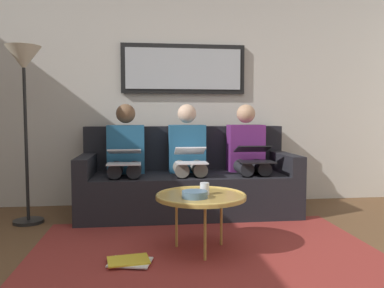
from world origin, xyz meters
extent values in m
cube|color=beige|center=(0.00, -2.60, 1.30)|extent=(6.00, 0.12, 2.60)
cube|color=maroon|center=(0.00, -0.85, 0.00)|extent=(2.60, 1.80, 0.01)
cube|color=black|center=(0.00, -2.05, 0.21)|extent=(2.20, 0.90, 0.42)
cube|color=black|center=(0.00, -2.40, 0.66)|extent=(2.20, 0.20, 0.48)
cube|color=black|center=(-1.03, -2.05, 0.52)|extent=(0.14, 0.90, 0.20)
cube|color=black|center=(1.03, -2.05, 0.52)|extent=(0.14, 0.90, 0.20)
cube|color=black|center=(0.00, -2.51, 1.55)|extent=(1.41, 0.04, 0.56)
cube|color=#B2B7BC|center=(0.00, -2.48, 1.55)|extent=(1.31, 0.01, 0.46)
cylinder|color=tan|center=(0.03, -0.90, 0.41)|extent=(0.68, 0.68, 0.03)
torus|color=tan|center=(0.03, -0.90, 0.43)|extent=(0.68, 0.68, 0.02)
cylinder|color=#B28E42|center=(0.03, -0.70, 0.20)|extent=(0.02, 0.02, 0.40)
cylinder|color=#B28E42|center=(-0.15, -1.00, 0.20)|extent=(0.02, 0.02, 0.40)
cylinder|color=#B28E42|center=(0.20, -1.00, 0.20)|extent=(0.02, 0.02, 0.40)
cylinder|color=silver|center=(0.00, -0.91, 0.47)|extent=(0.07, 0.07, 0.09)
cylinder|color=slate|center=(0.09, -0.81, 0.45)|extent=(0.19, 0.19, 0.05)
cube|color=#66236B|center=(-0.64, -2.15, 0.67)|extent=(0.38, 0.22, 0.50)
sphere|color=tan|center=(-0.64, -2.15, 1.04)|extent=(0.20, 0.20, 0.20)
cylinder|color=#232328|center=(-0.73, -1.94, 0.49)|extent=(0.14, 0.42, 0.14)
cylinder|color=#232328|center=(-0.55, -1.94, 0.49)|extent=(0.14, 0.42, 0.14)
cylinder|color=#232328|center=(-0.73, -1.73, 0.21)|extent=(0.11, 0.11, 0.42)
cylinder|color=#232328|center=(-0.55, -1.73, 0.21)|extent=(0.11, 0.11, 0.42)
cube|color=black|center=(-0.64, -1.73, 0.57)|extent=(0.34, 0.23, 0.01)
cube|color=black|center=(-0.64, -1.88, 0.68)|extent=(0.34, 0.22, 0.08)
cube|color=#A5C6EA|center=(-0.64, -1.88, 0.69)|extent=(0.31, 0.19, 0.07)
cube|color=#235B84|center=(0.00, -2.15, 0.67)|extent=(0.38, 0.22, 0.50)
sphere|color=beige|center=(0.00, -2.15, 1.04)|extent=(0.20, 0.20, 0.20)
cylinder|color=gray|center=(-0.09, -1.94, 0.49)|extent=(0.14, 0.42, 0.14)
cylinder|color=gray|center=(0.09, -1.94, 0.49)|extent=(0.14, 0.42, 0.14)
cylinder|color=gray|center=(-0.09, -1.73, 0.21)|extent=(0.11, 0.11, 0.42)
cylinder|color=gray|center=(0.09, -1.73, 0.21)|extent=(0.11, 0.11, 0.42)
cube|color=white|center=(0.00, -1.73, 0.57)|extent=(0.30, 0.21, 0.01)
cube|color=white|center=(0.00, -1.88, 0.67)|extent=(0.30, 0.20, 0.09)
cube|color=#A5C6EA|center=(0.00, -1.87, 0.67)|extent=(0.27, 0.17, 0.07)
cube|color=#235B84|center=(0.64, -2.15, 0.67)|extent=(0.38, 0.22, 0.50)
sphere|color=brown|center=(0.64, -2.15, 1.04)|extent=(0.20, 0.20, 0.20)
cylinder|color=#232328|center=(0.55, -1.94, 0.49)|extent=(0.14, 0.42, 0.14)
cylinder|color=#232328|center=(0.73, -1.94, 0.49)|extent=(0.14, 0.42, 0.14)
cylinder|color=#232328|center=(0.55, -1.73, 0.21)|extent=(0.11, 0.11, 0.42)
cylinder|color=#232328|center=(0.73, -1.73, 0.21)|extent=(0.11, 0.11, 0.42)
cube|color=silver|center=(0.64, -1.73, 0.57)|extent=(0.32, 0.20, 0.01)
cube|color=silver|center=(0.64, -1.86, 0.67)|extent=(0.32, 0.20, 0.06)
cube|color=#A5C6EA|center=(0.64, -1.85, 0.68)|extent=(0.29, 0.18, 0.05)
cube|color=red|center=(0.56, -0.71, 0.01)|extent=(0.28, 0.20, 0.01)
cube|color=white|center=(0.55, -0.68, 0.02)|extent=(0.32, 0.26, 0.01)
cube|color=yellow|center=(0.56, -0.69, 0.03)|extent=(0.31, 0.24, 0.01)
cylinder|color=black|center=(1.55, -1.85, 0.01)|extent=(0.28, 0.28, 0.03)
cylinder|color=black|center=(1.55, -1.85, 0.75)|extent=(0.03, 0.03, 1.50)
cone|color=beige|center=(1.55, -1.85, 1.55)|extent=(0.32, 0.32, 0.22)
camera|label=1|loc=(0.44, 1.91, 1.01)|focal=36.03mm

